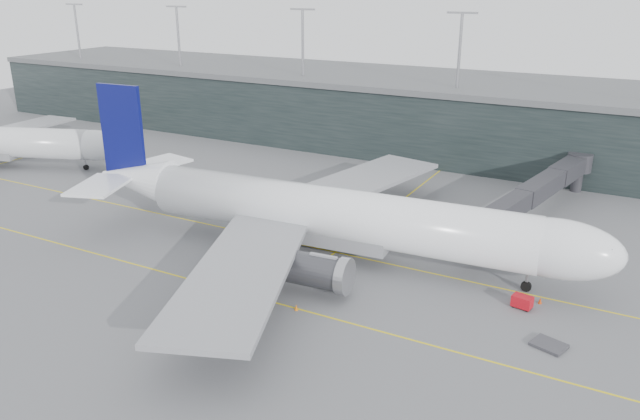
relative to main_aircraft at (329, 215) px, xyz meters
The scene contains 17 objects.
ground 9.16m from the main_aircraft, 131.95° to the left, with size 320.00×320.00×0.00m, color slate.
taxiline_a 7.60m from the main_aircraft, 165.10° to the left, with size 160.00×0.25×0.02m, color yellow.
taxiline_b 16.54m from the main_aircraft, 107.77° to the right, with size 160.00×0.25×0.02m, color yellow.
taxiline_lead_main 25.92m from the main_aircraft, 89.38° to the left, with size 0.25×60.00×0.02m, color yellow.
taxiline_lead_adj 83.83m from the main_aircraft, 162.42° to the left, with size 0.25×60.00×0.02m, color yellow.
terminal 63.46m from the main_aircraft, 94.27° to the left, with size 240.00×36.00×29.00m.
main_aircraft is the anchor object (origin of this frame).
jet_bridge 35.97m from the main_aircraft, 53.88° to the left, with size 11.31×44.73×6.81m.
gse_cart 26.43m from the main_aircraft, ahead, with size 2.39×1.75×1.48m.
baggage_dolly 31.84m from the main_aircraft, 17.24° to the right, with size 3.18×2.55×0.32m, color #37373C.
uld_a 18.00m from the main_aircraft, 123.37° to the left, with size 2.67×2.35×2.06m.
uld_b 17.88m from the main_aircraft, 113.05° to the left, with size 2.44×2.15×1.90m.
uld_c 17.28m from the main_aircraft, 101.47° to the left, with size 2.11×1.88×1.61m.
cone_nose 28.00m from the main_aircraft, ahead, with size 0.46×0.46×0.74m, color #CA3D0B.
cone_wing_stbd 16.46m from the main_aircraft, 76.02° to the right, with size 0.44×0.44×0.70m, color orange.
cone_wing_port 17.04m from the main_aircraft, 82.38° to the left, with size 0.44×0.44×0.71m, color #CD630B.
cone_tail 13.84m from the main_aircraft, 156.03° to the right, with size 0.44×0.44×0.70m, color orange.
Camera 1 is at (40.36, -73.29, 34.50)m, focal length 35.00 mm.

